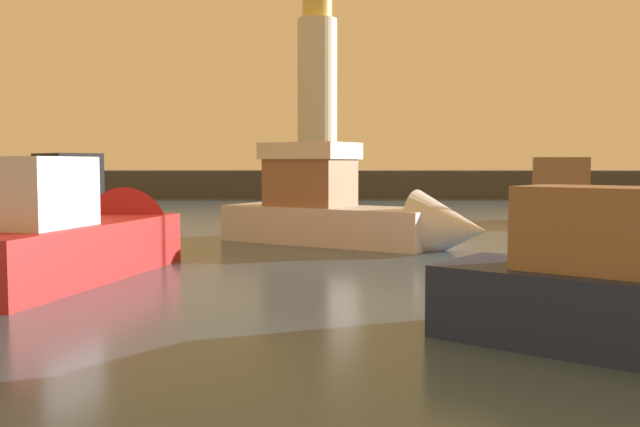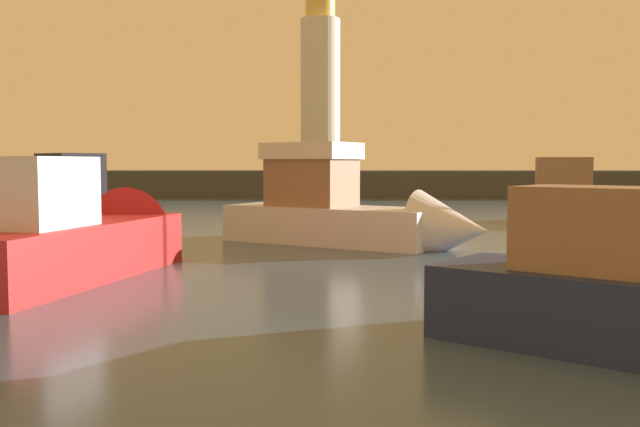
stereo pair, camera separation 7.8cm
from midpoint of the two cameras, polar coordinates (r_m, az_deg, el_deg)
name	(u,v)px [view 1 (the left image)]	position (r m, az deg, el deg)	size (l,w,h in m)	color
ground_plane	(359,227)	(30.20, 3.11, -1.12)	(220.00, 220.00, 0.00)	#384C60
breakwater	(341,183)	(57.95, 1.69, 2.44)	(69.88, 6.56, 2.12)	#423F3D
lighthouse	(319,84)	(58.26, -0.13, 10.43)	(3.20, 3.20, 14.86)	silver
motorboat_0	(599,202)	(34.50, 21.50, 0.90)	(8.04, 3.85, 3.27)	#B21E1E
motorboat_2	(91,236)	(18.81, -18.07, -1.72)	(4.83, 9.65, 3.48)	#B21E1E
motorboat_5	(356,212)	(23.69, 2.86, 0.09)	(9.18, 6.86, 3.97)	silver
motorboat_6	(48,200)	(35.35, -21.12, 1.00)	(8.19, 8.20, 3.72)	#1E284C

